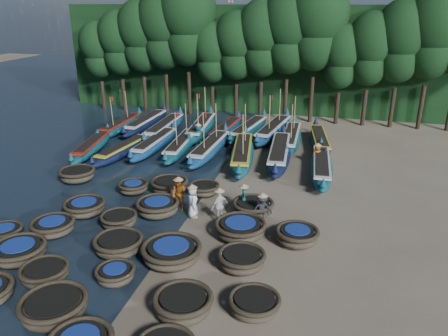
% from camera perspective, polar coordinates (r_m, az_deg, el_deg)
% --- Properties ---
extents(ground, '(120.00, 120.00, 0.00)m').
position_cam_1_polar(ground, '(23.00, -4.26, -5.81)').
color(ground, '#7F725C').
rests_on(ground, ground).
extents(foliage_wall, '(40.00, 3.00, 10.00)m').
position_cam_1_polar(foliage_wall, '(43.75, 5.58, 13.92)').
color(foliage_wall, black).
rests_on(foliage_wall, ground).
extents(coracle_2, '(2.54, 2.54, 0.79)m').
position_cam_1_polar(coracle_2, '(16.93, -21.35, -16.53)').
color(coracle_2, '#4D4430').
rests_on(coracle_2, ground).
extents(coracle_5, '(2.85, 2.85, 0.76)m').
position_cam_1_polar(coracle_5, '(20.74, -25.22, -9.80)').
color(coracle_5, '#4D4430').
rests_on(coracle_5, ground).
extents(coracle_6, '(2.27, 2.27, 0.68)m').
position_cam_1_polar(coracle_6, '(18.95, -22.37, -12.54)').
color(coracle_6, '#4D4430').
rests_on(coracle_6, ground).
extents(coracle_7, '(1.87, 1.87, 0.63)m').
position_cam_1_polar(coracle_7, '(18.08, -14.00, -13.27)').
color(coracle_7, '#4D4430').
rests_on(coracle_7, ground).
extents(coracle_8, '(2.52, 2.52, 0.83)m').
position_cam_1_polar(coracle_8, '(16.01, -5.37, -17.26)').
color(coracle_8, '#4D4430').
rests_on(coracle_8, ground).
extents(coracle_9, '(1.90, 1.90, 0.66)m').
position_cam_1_polar(coracle_9, '(16.14, 4.00, -17.28)').
color(coracle_9, '#4D4430').
rests_on(coracle_9, ground).
extents(coracle_10, '(1.71, 1.71, 0.65)m').
position_cam_1_polar(coracle_10, '(22.70, -26.78, -7.55)').
color(coracle_10, '#4D4430').
rests_on(coracle_10, ground).
extents(coracle_11, '(2.36, 2.36, 0.72)m').
position_cam_1_polar(coracle_11, '(22.26, -21.44, -7.10)').
color(coracle_11, '#4D4430').
rests_on(coracle_11, ground).
extents(coracle_12, '(2.20, 2.20, 0.78)m').
position_cam_1_polar(coracle_12, '(19.83, -13.61, -9.64)').
color(coracle_12, '#4D4430').
rests_on(coracle_12, ground).
extents(coracle_13, '(3.17, 3.17, 0.84)m').
position_cam_1_polar(coracle_13, '(18.78, -6.87, -10.89)').
color(coracle_13, '#4D4430').
rests_on(coracle_13, ground).
extents(coracle_14, '(2.25, 2.25, 0.76)m').
position_cam_1_polar(coracle_14, '(18.31, 2.33, -11.84)').
color(coracle_14, '#4D4430').
rests_on(coracle_14, ground).
extents(coracle_15, '(2.58, 2.58, 0.75)m').
position_cam_1_polar(coracle_15, '(23.66, -17.74, -4.87)').
color(coracle_15, '#4D4430').
rests_on(coracle_15, ground).
extents(coracle_16, '(1.87, 1.87, 0.69)m').
position_cam_1_polar(coracle_16, '(21.99, -13.57, -6.57)').
color(coracle_16, '#4D4430').
rests_on(coracle_16, ground).
extents(coracle_17, '(2.28, 2.28, 0.82)m').
position_cam_1_polar(coracle_17, '(22.72, -8.66, -5.03)').
color(coracle_17, '#4D4430').
rests_on(coracle_17, ground).
extents(coracle_18, '(2.65, 2.65, 0.80)m').
position_cam_1_polar(coracle_18, '(20.49, 2.14, -7.89)').
color(coracle_18, '#4D4430').
rests_on(coracle_18, ground).
extents(coracle_19, '(2.26, 2.26, 0.77)m').
position_cam_1_polar(coracle_19, '(20.22, 9.52, -8.67)').
color(coracle_19, '#4D4430').
rests_on(coracle_19, ground).
extents(coracle_20, '(2.53, 2.53, 0.80)m').
position_cam_1_polar(coracle_20, '(28.06, -18.64, -0.79)').
color(coracle_20, '#4D4430').
rests_on(coracle_20, ground).
extents(coracle_21, '(1.87, 1.87, 0.65)m').
position_cam_1_polar(coracle_21, '(25.55, -11.75, -2.44)').
color(coracle_21, '#4D4430').
rests_on(coracle_21, ground).
extents(coracle_22, '(2.52, 2.52, 0.77)m').
position_cam_1_polar(coracle_22, '(25.29, -7.14, -2.23)').
color(coracle_22, '#4D4430').
rests_on(coracle_22, ground).
extents(coracle_23, '(1.99, 1.99, 0.67)m').
position_cam_1_polar(coracle_23, '(24.79, -2.58, -2.72)').
color(coracle_23, '#4D4430').
rests_on(coracle_23, ground).
extents(coracle_24, '(2.22, 2.22, 0.76)m').
position_cam_1_polar(coracle_24, '(22.59, 3.82, -5.10)').
color(coracle_24, '#4D4430').
rests_on(coracle_24, ground).
extents(long_boat_1, '(2.51, 7.39, 1.32)m').
position_cam_1_polar(long_boat_1, '(32.95, -16.87, 2.70)').
color(long_boat_1, '#0F4C59').
rests_on(long_boat_1, ground).
extents(long_boat_2, '(2.16, 7.20, 1.28)m').
position_cam_1_polar(long_boat_2, '(31.70, -13.03, 2.33)').
color(long_boat_2, '#10183C').
rests_on(long_boat_2, ground).
extents(long_boat_3, '(1.62, 7.97, 1.40)m').
position_cam_1_polar(long_boat_3, '(32.49, -9.02, 3.17)').
color(long_boat_3, '#165376').
rests_on(long_boat_3, ground).
extents(long_boat_4, '(1.88, 7.92, 3.37)m').
position_cam_1_polar(long_boat_4, '(31.86, -5.59, 2.98)').
color(long_boat_4, '#0F4C59').
rests_on(long_boat_4, ground).
extents(long_boat_5, '(1.76, 8.36, 3.55)m').
position_cam_1_polar(long_boat_5, '(31.02, -1.87, 2.61)').
color(long_boat_5, '#165376').
rests_on(long_boat_5, ground).
extents(long_boat_6, '(2.88, 8.76, 3.77)m').
position_cam_1_polar(long_boat_6, '(29.78, 2.41, 1.88)').
color(long_boat_6, '#0F4C59').
rests_on(long_boat_6, ground).
extents(long_boat_7, '(2.18, 9.06, 1.60)m').
position_cam_1_polar(long_boat_7, '(30.09, 7.24, 1.95)').
color(long_boat_7, '#10183C').
rests_on(long_boat_7, ground).
extents(long_boat_8, '(1.84, 7.88, 1.39)m').
position_cam_1_polar(long_boat_8, '(28.27, 12.61, 0.15)').
color(long_boat_8, '#0F4C59').
rests_on(long_boat_8, ground).
extents(long_boat_9, '(1.45, 7.71, 3.28)m').
position_cam_1_polar(long_boat_9, '(37.85, -13.34, 5.40)').
color(long_boat_9, '#0F4C59').
rests_on(long_boat_9, ground).
extents(long_boat_10, '(1.68, 8.41, 1.48)m').
position_cam_1_polar(long_boat_10, '(38.13, -10.12, 5.83)').
color(long_boat_10, '#10183C').
rests_on(long_boat_10, ground).
extents(long_boat_11, '(1.64, 8.66, 1.52)m').
position_cam_1_polar(long_boat_11, '(36.24, -7.79, 5.19)').
color(long_boat_11, '#165376').
rests_on(long_boat_11, ground).
extents(long_boat_12, '(2.28, 8.77, 3.74)m').
position_cam_1_polar(long_boat_12, '(36.00, -3.01, 5.27)').
color(long_boat_12, '#0F4C59').
rests_on(long_boat_12, ground).
extents(long_boat_13, '(1.87, 7.45, 1.32)m').
position_cam_1_polar(long_boat_13, '(35.77, 0.25, 5.05)').
color(long_boat_13, '#165376').
rests_on(long_boat_13, ground).
extents(long_boat_14, '(2.68, 8.10, 1.44)m').
position_cam_1_polar(long_boat_14, '(35.71, 3.23, 5.07)').
color(long_boat_14, '#0F4C59').
rests_on(long_boat_14, ground).
extents(long_boat_15, '(2.75, 8.70, 3.73)m').
position_cam_1_polar(long_boat_15, '(35.57, 6.46, 4.97)').
color(long_boat_15, '#165376').
rests_on(long_boat_15, ground).
extents(long_boat_16, '(1.69, 8.42, 3.58)m').
position_cam_1_polar(long_boat_16, '(33.59, 8.72, 3.84)').
color(long_boat_16, '#0F4C59').
rests_on(long_boat_16, ground).
extents(long_boat_17, '(2.46, 7.84, 1.39)m').
position_cam_1_polar(long_boat_17, '(33.52, 12.38, 3.49)').
color(long_boat_17, '#10183C').
rests_on(long_boat_17, ground).
extents(fisherman_0, '(0.83, 0.98, 1.90)m').
position_cam_1_polar(fisherman_0, '(22.16, -4.12, -4.28)').
color(fisherman_0, silver).
rests_on(fisherman_0, ground).
extents(fisherman_1, '(0.54, 0.64, 1.71)m').
position_cam_1_polar(fisherman_1, '(22.61, 2.59, -3.81)').
color(fisherman_1, '#1B7175').
rests_on(fisherman_1, ground).
extents(fisherman_2, '(1.07, 0.98, 1.98)m').
position_cam_1_polar(fisherman_2, '(22.99, -5.92, -3.31)').
color(fisherman_2, '#B25B17').
rests_on(fisherman_2, ground).
extents(fisherman_3, '(1.14, 0.91, 1.74)m').
position_cam_1_polar(fisherman_3, '(21.63, 5.01, -5.25)').
color(fisherman_3, black).
rests_on(fisherman_3, ground).
extents(fisherman_4, '(0.92, 1.09, 1.95)m').
position_cam_1_polar(fisherman_4, '(21.61, -0.62, -4.85)').
color(fisherman_4, silver).
rests_on(fisherman_4, ground).
extents(fisherman_5, '(1.46, 1.42, 1.87)m').
position_cam_1_polar(fisherman_5, '(33.20, -3.35, 4.39)').
color(fisherman_5, '#1B7175').
rests_on(fisherman_5, ground).
extents(fisherman_6, '(0.87, 0.76, 1.70)m').
position_cam_1_polar(fisherman_6, '(29.64, 12.06, 1.78)').
color(fisherman_6, '#B25B17').
rests_on(fisherman_6, ground).
extents(tree_0, '(3.68, 3.68, 8.68)m').
position_cam_1_polar(tree_0, '(45.69, -16.08, 14.76)').
color(tree_0, black).
rests_on(tree_0, ground).
extents(tree_1, '(4.09, 4.09, 9.65)m').
position_cam_1_polar(tree_1, '(44.53, -13.51, 15.72)').
color(tree_1, black).
rests_on(tree_1, ground).
extents(tree_2, '(4.51, 4.51, 10.63)m').
position_cam_1_polar(tree_2, '(43.47, -10.77, 16.70)').
color(tree_2, black).
rests_on(tree_2, ground).
extents(tree_3, '(4.92, 4.92, 11.60)m').
position_cam_1_polar(tree_3, '(42.52, -7.88, 17.68)').
color(tree_3, black).
rests_on(tree_3, ground).
extents(tree_4, '(5.34, 5.34, 12.58)m').
position_cam_1_polar(tree_4, '(41.69, -4.83, 18.66)').
color(tree_4, black).
rests_on(tree_4, ground).
extents(tree_5, '(3.68, 3.68, 8.68)m').
position_cam_1_polar(tree_5, '(41.20, -1.58, 14.93)').
color(tree_5, black).
rests_on(tree_5, ground).
extents(tree_6, '(4.09, 4.09, 9.65)m').
position_cam_1_polar(tree_6, '(40.57, 1.66, 15.79)').
color(tree_6, black).
rests_on(tree_6, ground).
extents(tree_7, '(4.51, 4.51, 10.63)m').
position_cam_1_polar(tree_7, '(40.07, 5.02, 16.62)').
color(tree_7, black).
rests_on(tree_7, ground).
extents(tree_8, '(4.92, 4.92, 11.60)m').
position_cam_1_polar(tree_8, '(39.70, 8.48, 17.42)').
color(tree_8, black).
rests_on(tree_8, ground).
extents(tree_9, '(5.34, 5.34, 12.58)m').
position_cam_1_polar(tree_9, '(39.49, 12.02, 18.17)').
color(tree_9, black).
rests_on(tree_9, ground).
extents(tree_10, '(3.68, 3.68, 8.68)m').
position_cam_1_polar(tree_10, '(39.64, 15.13, 13.99)').
color(tree_10, black).
rests_on(tree_10, ground).
extents(tree_11, '(4.09, 4.09, 9.65)m').
position_cam_1_polar(tree_11, '(39.66, 18.65, 14.62)').
color(tree_11, black).
rests_on(tree_11, ground).
extents(tree_12, '(4.51, 4.51, 10.63)m').
position_cam_1_polar(tree_12, '(39.82, 22.17, 15.20)').
color(tree_12, black).
rests_on(tree_12, ground).
extents(tree_13, '(4.92, 4.92, 11.60)m').
position_cam_1_polar(tree_13, '(40.12, 25.67, 15.71)').
color(tree_13, black).
rests_on(tree_13, ground).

